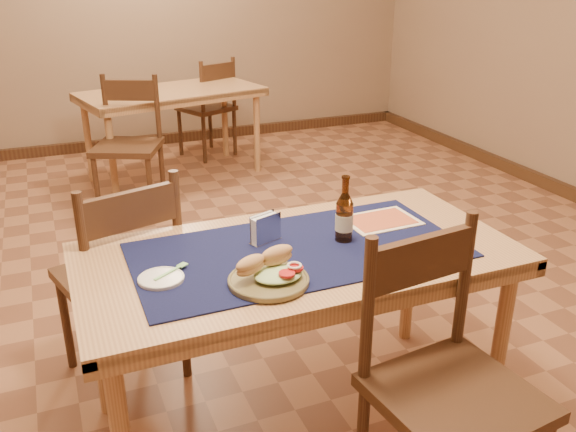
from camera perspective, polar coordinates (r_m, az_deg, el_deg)
name	(u,v)px	position (r m, az deg, el deg)	size (l,w,h in m)	color
room	(228,44)	(2.79, -5.68, 15.76)	(6.04, 7.04, 2.84)	#9C6444
main_table	(298,271)	(2.28, 0.96, -5.14)	(1.60, 0.80, 0.75)	tan
placemat	(298,250)	(2.24, 0.97, -3.20)	(1.20, 0.60, 0.01)	#10133B
baseboard	(237,309)	(3.24, -4.76, -8.67)	(6.00, 7.00, 0.10)	#412917
back_table	(172,100)	(5.26, -10.82, 10.63)	(1.59, 1.03, 0.75)	tan
chair_main_far	(122,276)	(2.67, -15.24, -5.44)	(0.56, 0.56, 0.98)	#412917
chair_main_near	(446,383)	(2.03, 14.57, -14.85)	(0.51, 0.51, 1.00)	#412917
chair_back_near	(129,142)	(4.65, -14.68, 6.69)	(0.59, 0.59, 0.98)	#412917
chair_back_far	(209,106)	(5.84, -7.41, 10.17)	(0.56, 0.56, 0.93)	#412917
sandwich_plate	(270,274)	(2.01, -1.72, -5.47)	(0.27, 0.27, 0.10)	brown
side_plate	(161,278)	(2.07, -11.80, -5.71)	(0.15, 0.15, 0.01)	silver
fork	(173,270)	(2.10, -10.69, -4.98)	(0.13, 0.09, 0.00)	#7DD374
beer_bottle	(344,217)	(2.28, 5.29, -0.09)	(0.07, 0.07, 0.25)	#4D280D
napkin_holder	(265,229)	(2.28, -2.13, -1.23)	(0.13, 0.09, 0.11)	silver
menu_card	(381,220)	(2.51, 8.68, -0.40)	(0.30, 0.22, 0.01)	#FDE8BF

